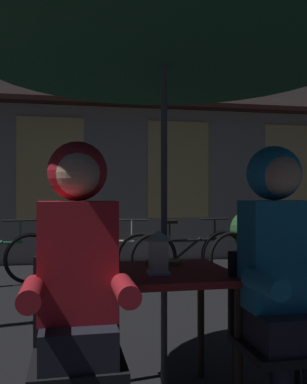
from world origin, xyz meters
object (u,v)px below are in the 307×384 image
at_px(patio_umbrella, 164,32).
at_px(chair_right, 276,331).
at_px(cafe_table, 164,289).
at_px(bicycle_third, 102,256).
at_px(chair_left, 78,344).
at_px(book, 164,262).
at_px(person_left_hooded, 78,266).
at_px(bicycle_fourth, 189,255).
at_px(potted_plant, 250,235).
at_px(person_right_hooded, 281,260).
at_px(bicycle_fifth, 262,253).
at_px(lantern, 158,251).

distance_m(patio_umbrella, chair_right, 1.68).
bearing_deg(cafe_table, bicycle_third, 91.19).
relative_size(chair_left, chair_right, 1.00).
bearing_deg(book, cafe_table, -78.00).
xyz_separation_m(person_left_hooded, book, (0.53, 0.64, -0.09)).
xyz_separation_m(chair_left, bicycle_third, (0.41, 3.76, -0.14)).
distance_m(cafe_table, patio_umbrella, 1.42).
bearing_deg(bicycle_fourth, potted_plant, 27.97).
bearing_deg(person_right_hooded, cafe_table, 138.43).
bearing_deg(book, bicycle_fifth, 79.86).
height_order(cafe_table, bicycle_fifth, bicycle_fifth).
xyz_separation_m(bicycle_third, book, (0.12, -3.17, 0.41)).
distance_m(person_left_hooded, bicycle_third, 3.87).
xyz_separation_m(bicycle_fifth, potted_plant, (0.09, 0.63, 0.20)).
distance_m(patio_umbrella, bicycle_third, 3.80).
distance_m(bicycle_third, potted_plant, 2.34).
height_order(person_right_hooded, bicycle_fourth, person_right_hooded).
bearing_deg(cafe_table, chair_right, -37.55).
bearing_deg(bicycle_fourth, lantern, -108.58).
bearing_deg(patio_umbrella, lantern, -117.77).
height_order(lantern, bicycle_third, lantern).
bearing_deg(chair_right, lantern, 153.78).
bearing_deg(chair_left, bicycle_fifth, 54.19).
xyz_separation_m(cafe_table, patio_umbrella, (0.00, 0.00, 1.42)).
bearing_deg(chair_left, lantern, 31.84).
bearing_deg(bicycle_third, person_right_hooded, -81.79).
relative_size(cafe_table, potted_plant, 0.80).
height_order(person_right_hooded, bicycle_fifth, person_right_hooded).
xyz_separation_m(bicycle_fifth, book, (-2.07, -3.01, 0.41)).
relative_size(bicycle_third, potted_plant, 1.79).
bearing_deg(bicycle_fourth, cafe_table, -108.26).
distance_m(lantern, chair_right, 0.70).
relative_size(lantern, person_left_hooded, 0.17).
distance_m(chair_left, chair_right, 0.96).
distance_m(chair_right, potted_plant, 4.57).
bearing_deg(chair_right, bicycle_fourth, 80.68).
xyz_separation_m(cafe_table, bicycle_third, (-0.07, 3.39, -0.29)).
bearing_deg(chair_right, chair_left, 180.00).
relative_size(cafe_table, book, 3.70).
distance_m(chair_right, bicycle_third, 3.80).
xyz_separation_m(lantern, book, (0.10, 0.32, -0.11)).
height_order(cafe_table, chair_left, chair_left).
xyz_separation_m(person_left_hooded, bicycle_fifth, (2.60, 3.65, -0.50)).
height_order(person_right_hooded, potted_plant, person_right_hooded).
bearing_deg(bicycle_fifth, bicycle_third, 175.79).
xyz_separation_m(person_right_hooded, bicycle_fifth, (1.64, 3.65, -0.50)).
height_order(chair_left, chair_right, same).
bearing_deg(chair_left, person_right_hooded, -3.39).
distance_m(person_left_hooded, book, 0.84).
height_order(bicycle_third, potted_plant, potted_plant).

